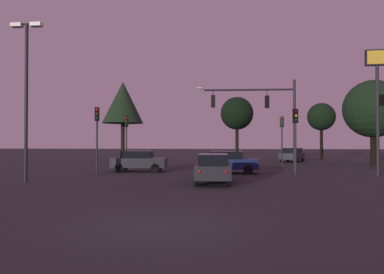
# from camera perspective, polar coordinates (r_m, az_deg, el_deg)

# --- Properties ---
(ground_plane) EXTENTS (168.00, 168.00, 0.00)m
(ground_plane) POSITION_cam_1_polar(r_m,az_deg,el_deg) (33.69, 2.48, -4.50)
(ground_plane) COLOR #262326
(ground_plane) RESTS_ON ground
(traffic_signal_mast_arm) EXTENTS (7.15, 0.53, 6.64)m
(traffic_signal_mast_arm) POSITION_cam_1_polar(r_m,az_deg,el_deg) (26.35, 11.55, 4.34)
(traffic_signal_mast_arm) COLOR #232326
(traffic_signal_mast_arm) RESTS_ON ground
(traffic_light_corner_left) EXTENTS (0.36, 0.38, 4.30)m
(traffic_light_corner_left) POSITION_cam_1_polar(r_m,az_deg,el_deg) (30.76, 14.14, 0.87)
(traffic_light_corner_left) COLOR #232326
(traffic_light_corner_left) RESTS_ON ground
(traffic_light_corner_right) EXTENTS (0.36, 0.38, 4.44)m
(traffic_light_corner_right) POSITION_cam_1_polar(r_m,az_deg,el_deg) (24.13, -14.92, 1.55)
(traffic_light_corner_right) COLOR #232326
(traffic_light_corner_right) RESTS_ON ground
(traffic_light_median) EXTENTS (0.34, 0.37, 4.29)m
(traffic_light_median) POSITION_cam_1_polar(r_m,az_deg,el_deg) (23.98, 16.20, 1.35)
(traffic_light_median) COLOR #232326
(traffic_light_median) RESTS_ON ground
(traffic_light_far_side) EXTENTS (0.34, 0.37, 4.30)m
(traffic_light_far_side) POSITION_cam_1_polar(r_m,az_deg,el_deg) (29.67, -10.42, 0.92)
(traffic_light_far_side) COLOR #232326
(traffic_light_far_side) RESTS_ON ground
(car_nearside_lane) EXTENTS (1.87, 4.70, 1.52)m
(car_nearside_lane) POSITION_cam_1_polar(r_m,az_deg,el_deg) (18.96, 3.40, -4.90)
(car_nearside_lane) COLOR #232328
(car_nearside_lane) RESTS_ON ground
(car_crossing_left) EXTENTS (4.33, 2.21, 1.52)m
(car_crossing_left) POSITION_cam_1_polar(r_m,az_deg,el_deg) (24.88, 5.79, -3.94)
(car_crossing_left) COLOR #0F1947
(car_crossing_left) RESTS_ON ground
(car_crossing_right) EXTENTS (4.07, 2.02, 1.52)m
(car_crossing_right) POSITION_cam_1_polar(r_m,az_deg,el_deg) (26.37, -8.48, -3.77)
(car_crossing_right) COLOR #232328
(car_crossing_right) RESTS_ON ground
(car_far_lane) EXTENTS (3.35, 4.49, 1.52)m
(car_far_lane) POSITION_cam_1_polar(r_m,az_deg,el_deg) (40.69, 15.71, -2.72)
(car_far_lane) COLOR #232328
(car_far_lane) RESTS_ON ground
(parking_lot_lamp_post) EXTENTS (1.70, 0.36, 8.57)m
(parking_lot_lamp_post) POSITION_cam_1_polar(r_m,az_deg,el_deg) (21.37, -24.92, 7.95)
(parking_lot_lamp_post) COLOR #232326
(parking_lot_lamp_post) RESTS_ON ground
(store_sign_illuminated) EXTENTS (1.41, 0.36, 7.93)m
(store_sign_illuminated) POSITION_cam_1_polar(r_m,az_deg,el_deg) (25.28, 27.47, 7.42)
(store_sign_illuminated) COLOR #232326
(store_sign_illuminated) RESTS_ON ground
(tree_behind_sign) EXTENTS (3.38, 3.38, 6.83)m
(tree_behind_sign) POSITION_cam_1_polar(r_m,az_deg,el_deg) (37.22, 7.18, 3.71)
(tree_behind_sign) COLOR black
(tree_behind_sign) RESTS_ON ground
(tree_left_far) EXTENTS (3.44, 3.44, 7.06)m
(tree_left_far) POSITION_cam_1_polar(r_m,az_deg,el_deg) (47.49, 19.94, 3.00)
(tree_left_far) COLOR black
(tree_left_far) RESTS_ON ground
(tree_center_horizon) EXTENTS (5.35, 5.35, 7.93)m
(tree_center_horizon) POSITION_cam_1_polar(r_m,az_deg,el_deg) (37.23, 26.90, 4.00)
(tree_center_horizon) COLOR black
(tree_center_horizon) RESTS_ON ground
(tree_right_cluster) EXTENTS (4.62, 4.62, 9.02)m
(tree_right_cluster) POSITION_cam_1_polar(r_m,az_deg,el_deg) (41.47, -10.98, 5.38)
(tree_right_cluster) COLOR black
(tree_right_cluster) RESTS_ON ground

